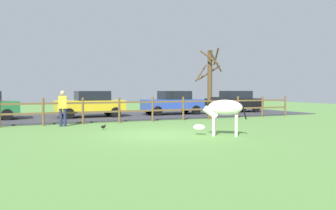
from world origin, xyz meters
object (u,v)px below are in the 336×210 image
at_px(bare_tree, 210,81).
at_px(zebra, 223,110).
at_px(parked_car_yellow, 90,104).
at_px(crow_on_grass, 103,127).
at_px(parked_car_black, 234,101).
at_px(visitor_near_fence, 63,107).
at_px(parked_car_blue, 173,102).

xyz_separation_m(bare_tree, zebra, (-3.23, -6.37, -1.25)).
relative_size(bare_tree, parked_car_yellow, 1.00).
distance_m(bare_tree, crow_on_grass, 7.62).
xyz_separation_m(parked_car_black, visitor_near_fence, (-12.64, -4.70, 0.06)).
bearing_deg(parked_car_yellow, parked_car_blue, 1.34).
relative_size(parked_car_black, parked_car_blue, 1.00).
relative_size(bare_tree, parked_car_black, 1.01).
bearing_deg(crow_on_grass, bare_tree, 22.20).
height_order(bare_tree, parked_car_yellow, bare_tree).
height_order(crow_on_grass, parked_car_yellow, parked_car_yellow).
distance_m(zebra, parked_car_yellow, 10.31).
distance_m(bare_tree, parked_car_black, 6.06).
relative_size(bare_tree, crow_on_grass, 18.97).
height_order(parked_car_black, parked_car_yellow, same).
bearing_deg(parked_car_black, crow_on_grass, -149.20).
relative_size(bare_tree, visitor_near_fence, 2.49).
height_order(bare_tree, crow_on_grass, bare_tree).
bearing_deg(bare_tree, visitor_near_fence, -174.55).
xyz_separation_m(bare_tree, parked_car_yellow, (-6.18, 3.51, -1.33)).
relative_size(parked_car_black, visitor_near_fence, 2.47).
bearing_deg(parked_car_yellow, visitor_near_fence, -115.40).
height_order(crow_on_grass, parked_car_black, parked_car_black).
relative_size(crow_on_grass, parked_car_black, 0.05).
bearing_deg(parked_car_yellow, crow_on_grass, -95.62).
distance_m(zebra, visitor_near_fence, 7.49).
bearing_deg(visitor_near_fence, bare_tree, 5.45).
bearing_deg(visitor_near_fence, parked_car_black, 20.40).
xyz_separation_m(parked_car_yellow, visitor_near_fence, (-2.04, -4.29, 0.06)).
bearing_deg(parked_car_blue, bare_tree, -79.17).
xyz_separation_m(crow_on_grass, parked_car_yellow, (0.62, 6.28, 0.72)).
relative_size(crow_on_grass, parked_car_yellow, 0.05).
height_order(parked_car_blue, parked_car_yellow, same).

